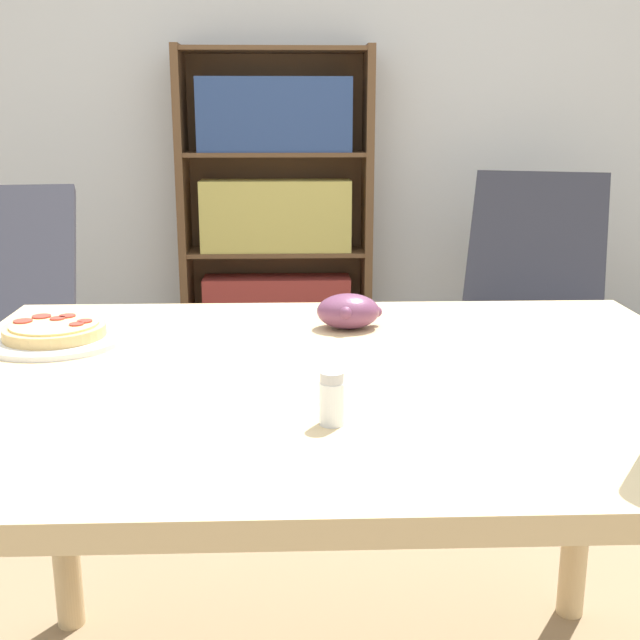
{
  "coord_description": "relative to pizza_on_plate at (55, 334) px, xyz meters",
  "views": [
    {
      "loc": [
        -0.1,
        -1.32,
        1.12
      ],
      "look_at": [
        -0.05,
        -0.04,
        0.79
      ],
      "focal_mm": 45.0,
      "sensor_mm": 36.0,
      "label": 1
    }
  ],
  "objects": [
    {
      "name": "wall_back",
      "position": [
        0.52,
        2.57,
        0.56
      ],
      "size": [
        8.0,
        0.05,
        2.6
      ],
      "color": "silver",
      "rests_on": "ground_plane"
    },
    {
      "name": "grape_bunch",
      "position": [
        0.52,
        0.08,
        0.02
      ],
      "size": [
        0.12,
        0.11,
        0.07
      ],
      "color": "#6B3856",
      "rests_on": "dining_table"
    },
    {
      "name": "lounge_chair_far",
      "position": [
        1.39,
        1.75,
        -0.45
      ],
      "size": [
        0.74,
        0.9,
        0.88
      ],
      "rotation": [
        0.0,
        0.0,
        -0.33
      ],
      "color": "slate",
      "rests_on": "ground_plane"
    },
    {
      "name": "bookshelf",
      "position": [
        0.35,
        2.41,
        -0.07
      ],
      "size": [
        0.9,
        0.26,
        1.42
      ],
      "color": "brown",
      "rests_on": "ground_plane"
    },
    {
      "name": "dining_table",
      "position": [
        0.48,
        -0.18,
        -0.1
      ],
      "size": [
        1.26,
        0.94,
        0.73
      ],
      "color": "#D1B27F",
      "rests_on": "ground_plane"
    },
    {
      "name": "pizza_on_plate",
      "position": [
        0.0,
        0.0,
        0.0
      ],
      "size": [
        0.25,
        0.25,
        0.04
      ],
      "color": "white",
      "rests_on": "dining_table"
    },
    {
      "name": "salt_shaker",
      "position": [
        0.47,
        -0.4,
        0.02
      ],
      "size": [
        0.03,
        0.03,
        0.07
      ],
      "color": "white",
      "rests_on": "dining_table"
    }
  ]
}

